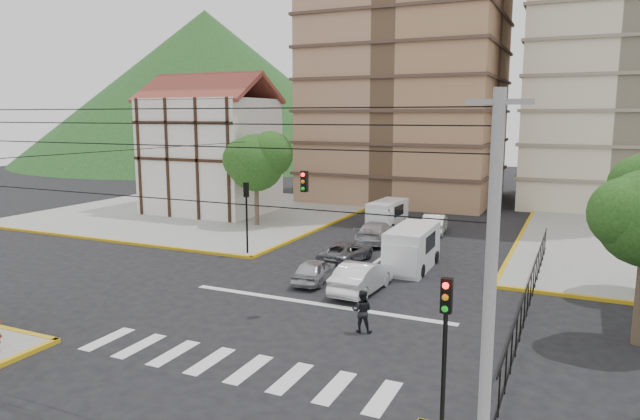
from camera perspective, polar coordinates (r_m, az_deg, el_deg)
The scene contains 21 objects.
ground at distance 25.58m, azimuth -1.50°, elevation -10.14°, with size 160.00×160.00×0.00m, color black.
sidewalk_nw at distance 52.38m, azimuth -11.58°, elevation -0.10°, with size 26.00×26.00×0.15m, color gray.
crosswalk_stripes at distance 20.76m, azimuth -9.07°, elevation -15.06°, with size 12.00×2.40×0.01m, color silver.
stop_line at distance 26.60m, azimuth -0.35°, elevation -9.35°, with size 13.00×0.40×0.01m, color silver.
tudor_building at distance 51.21m, azimuth -10.86°, elevation 5.54°, with size 10.80×8.05×12.23m.
distant_hill at distance 112.85m, azimuth -11.24°, elevation 12.00°, with size 70.00×70.00×28.00m, color #164317.
park_fence at distance 27.55m, azimuth 20.22°, elevation -9.29°, with size 0.10×22.50×1.66m, color black, non-canonical shape.
tree_tudor at distance 44.01m, azimuth -6.30°, elevation 5.00°, with size 5.39×4.40×7.43m.
traffic_light_se at distance 15.14m, azimuth 12.41°, elevation -11.92°, with size 0.28×0.22×4.40m.
traffic_light_nw at distance 35.16m, azimuth -7.36°, elevation 0.42°, with size 0.28×0.22×4.40m.
traffic_light_hanging at distance 22.46m, azimuth -3.86°, elevation 2.59°, with size 18.00×9.12×0.92m.
utility_pole_se at distance 13.29m, azimuth 16.64°, elevation -7.58°, with size 1.40×0.28×9.00m.
van_right_lane at distance 32.49m, azimuth 9.08°, elevation -3.89°, with size 2.20×5.28×2.37m.
van_left_lane at distance 43.98m, azimuth 6.65°, elevation -0.53°, with size 2.05×4.72×2.09m.
car_silver_front_left at distance 29.74m, azimuth -0.57°, elevation -6.05°, with size 1.49×3.71×1.26m, color #AFB0B4.
car_white_front_right at distance 28.17m, azimuth 4.22°, elevation -6.67°, with size 1.62×4.65×1.53m, color white.
car_grey_mid_left at distance 33.79m, azimuth 2.66°, elevation -4.21°, with size 2.02×4.38×1.22m, color slate.
car_silver_rear_left at distance 39.00m, azimuth 5.68°, elevation -2.19°, with size 2.08×5.12×1.49m, color silver.
car_darkgrey_mid_right at distance 38.11m, azimuth 9.78°, elevation -2.54°, with size 1.78×4.43×1.51m, color #232325.
car_white_rear_right at distance 42.81m, azimuth 11.40°, elevation -1.32°, with size 1.53×4.40×1.45m, color white.
pedestrian_crosswalk at distance 23.13m, azimuth 4.23°, elevation -10.05°, with size 0.84×0.66×1.73m, color black.
Camera 1 is at (10.64, -21.63, 8.56)m, focal length 32.00 mm.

